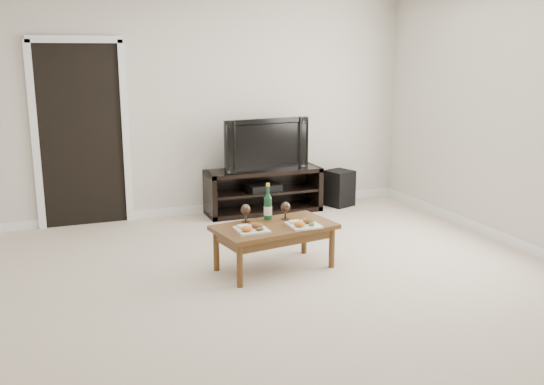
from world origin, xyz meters
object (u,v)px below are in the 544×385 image
at_px(media_console, 263,191).
at_px(television, 263,143).
at_px(subwoofer, 339,188).
at_px(coffee_table, 274,247).

xyz_separation_m(media_console, television, (0.00, 0.00, 0.59)).
xyz_separation_m(subwoofer, coffee_table, (-1.62, -1.89, -0.02)).
bearing_deg(subwoofer, media_console, 158.67).
relative_size(media_console, television, 1.30).
height_order(television, coffee_table, television).
height_order(media_console, subwoofer, media_console).
distance_m(media_console, coffee_table, 2.01).
relative_size(media_console, coffee_table, 1.32).
bearing_deg(coffee_table, television, 72.89).
bearing_deg(media_console, television, 0.00).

